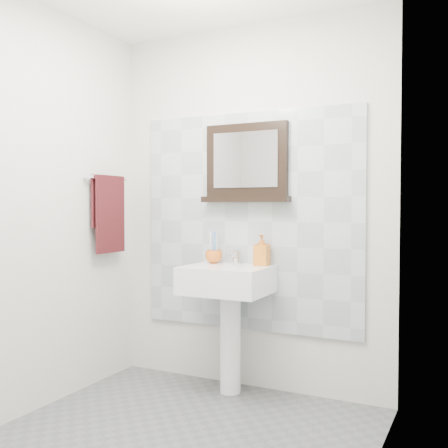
{
  "coord_description": "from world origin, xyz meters",
  "views": [
    {
      "loc": [
        1.45,
        -2.23,
        1.25
      ],
      "look_at": [
        0.08,
        0.55,
        1.15
      ],
      "focal_mm": 42.0,
      "sensor_mm": 36.0,
      "label": 1
    }
  ],
  "objects_px": {
    "hand_towel": "(109,208)",
    "toothbrush_cup": "(214,257)",
    "pedestal_sink": "(227,294)",
    "soap_dispenser": "(262,250)",
    "framed_mirror": "(247,165)"
  },
  "relations": [
    {
      "from": "toothbrush_cup",
      "to": "soap_dispenser",
      "type": "xyz_separation_m",
      "value": [
        0.35,
        0.02,
        0.06
      ]
    },
    {
      "from": "soap_dispenser",
      "to": "toothbrush_cup",
      "type": "bearing_deg",
      "value": -178.29
    },
    {
      "from": "hand_towel",
      "to": "toothbrush_cup",
      "type": "bearing_deg",
      "value": 18.25
    },
    {
      "from": "soap_dispenser",
      "to": "hand_towel",
      "type": "relative_size",
      "value": 0.38
    },
    {
      "from": "framed_mirror",
      "to": "hand_towel",
      "type": "height_order",
      "value": "framed_mirror"
    },
    {
      "from": "framed_mirror",
      "to": "toothbrush_cup",
      "type": "bearing_deg",
      "value": -161.77
    },
    {
      "from": "toothbrush_cup",
      "to": "framed_mirror",
      "type": "distance_m",
      "value": 0.67
    },
    {
      "from": "toothbrush_cup",
      "to": "pedestal_sink",
      "type": "bearing_deg",
      "value": -35.38
    },
    {
      "from": "pedestal_sink",
      "to": "hand_towel",
      "type": "height_order",
      "value": "hand_towel"
    },
    {
      "from": "pedestal_sink",
      "to": "framed_mirror",
      "type": "relative_size",
      "value": 1.52
    },
    {
      "from": "pedestal_sink",
      "to": "toothbrush_cup",
      "type": "bearing_deg",
      "value": 144.62
    },
    {
      "from": "pedestal_sink",
      "to": "framed_mirror",
      "type": "xyz_separation_m",
      "value": [
        0.05,
        0.19,
        0.86
      ]
    },
    {
      "from": "pedestal_sink",
      "to": "soap_dispenser",
      "type": "height_order",
      "value": "soap_dispenser"
    },
    {
      "from": "toothbrush_cup",
      "to": "hand_towel",
      "type": "height_order",
      "value": "hand_towel"
    },
    {
      "from": "soap_dispenser",
      "to": "hand_towel",
      "type": "height_order",
      "value": "hand_towel"
    }
  ]
}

